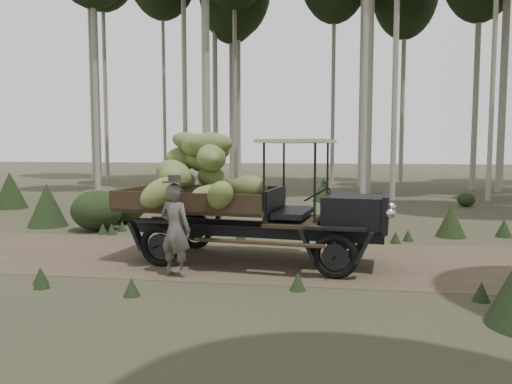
% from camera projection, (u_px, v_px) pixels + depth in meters
% --- Properties ---
extents(ground, '(120.00, 120.00, 0.00)m').
position_uv_depth(ground, '(242.00, 258.00, 10.54)').
color(ground, '#473D2B').
rests_on(ground, ground).
extents(dirt_track, '(70.00, 4.00, 0.01)m').
position_uv_depth(dirt_track, '(242.00, 258.00, 10.54)').
color(dirt_track, brown).
rests_on(dirt_track, ground).
extents(banana_truck, '(5.61, 2.84, 2.73)m').
position_uv_depth(banana_truck, '(223.00, 185.00, 10.11)').
color(banana_truck, black).
rests_on(banana_truck, ground).
extents(farmer, '(0.71, 0.57, 1.84)m').
position_uv_depth(farmer, '(175.00, 229.00, 9.01)').
color(farmer, '#52504B').
rests_on(farmer, ground).
extents(undergrowth, '(21.01, 23.31, 1.40)m').
position_uv_depth(undergrowth, '(216.00, 231.00, 10.59)').
color(undergrowth, '#233319').
rests_on(undergrowth, ground).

